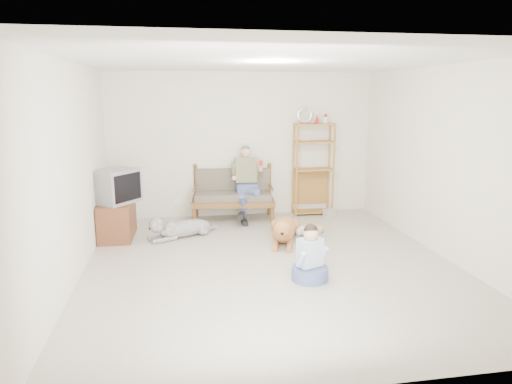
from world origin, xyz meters
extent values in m
plane|color=beige|center=(0.00, 0.00, 0.00)|extent=(5.50, 5.50, 0.00)
plane|color=white|center=(0.00, 0.00, 2.70)|extent=(5.50, 5.50, 0.00)
plane|color=silver|center=(0.00, 2.75, 1.35)|extent=(5.00, 0.00, 5.00)
plane|color=silver|center=(0.00, -2.75, 1.35)|extent=(5.00, 0.00, 5.00)
plane|color=silver|center=(-2.50, 0.00, 1.35)|extent=(0.00, 5.50, 5.50)
plane|color=silver|center=(2.50, 0.00, 1.35)|extent=(0.00, 5.50, 5.50)
cube|color=brown|center=(-0.23, 2.37, 0.35)|extent=(1.56, 0.85, 0.10)
cube|color=brown|center=(-0.23, 2.37, 0.47)|extent=(1.43, 0.74, 0.13)
cube|color=brown|center=(-0.23, 2.61, 0.70)|extent=(1.39, 0.26, 0.45)
cylinder|color=brown|center=(-0.23, 2.67, 0.90)|extent=(1.40, 0.19, 0.05)
cylinder|color=brown|center=(-0.93, 2.07, 0.15)|extent=(0.07, 0.07, 0.30)
cylinder|color=brown|center=(-0.93, 2.67, 0.47)|extent=(0.07, 0.07, 0.95)
cylinder|color=brown|center=(0.47, 2.07, 0.15)|extent=(0.07, 0.07, 0.30)
cylinder|color=brown|center=(0.47, 2.67, 0.47)|extent=(0.07, 0.07, 0.95)
cube|color=#515F95|center=(0.02, 2.37, 0.59)|extent=(0.37, 0.36, 0.19)
cube|color=#7B7A56|center=(0.02, 2.46, 0.92)|extent=(0.39, 0.27, 0.49)
sphere|color=tan|center=(0.02, 2.44, 1.25)|extent=(0.20, 0.20, 0.20)
sphere|color=#54504A|center=(0.02, 2.45, 1.28)|extent=(0.18, 0.18, 0.18)
cylinder|color=red|center=(0.27, 2.26, 1.08)|extent=(0.07, 0.07, 0.08)
cube|color=olive|center=(1.34, 2.55, 1.74)|extent=(0.74, 0.30, 0.03)
torus|color=silver|center=(1.15, 2.55, 1.91)|extent=(0.30, 0.05, 0.30)
cone|color=red|center=(1.39, 2.55, 1.84)|extent=(0.10, 0.10, 0.16)
cylinder|color=olive|center=(0.98, 2.41, 0.88)|extent=(0.04, 0.04, 1.76)
cylinder|color=olive|center=(0.98, 2.69, 0.88)|extent=(0.04, 0.04, 1.76)
cylinder|color=olive|center=(1.71, 2.41, 0.88)|extent=(0.04, 0.04, 1.76)
cylinder|color=olive|center=(1.71, 2.69, 0.88)|extent=(0.04, 0.04, 1.76)
cube|color=silver|center=(1.63, 2.34, 0.07)|extent=(0.25, 0.22, 0.13)
cube|color=brown|center=(-2.22, 1.62, 0.30)|extent=(0.53, 0.92, 0.60)
cube|color=brown|center=(-2.46, 1.40, 0.30)|extent=(0.03, 0.40, 0.50)
cube|color=brown|center=(-2.46, 1.84, 0.30)|extent=(0.03, 0.40, 0.50)
cube|color=gray|center=(-2.20, 1.58, 0.87)|extent=(0.81, 0.83, 0.54)
cube|color=black|center=(-2.00, 1.41, 0.87)|extent=(0.36, 0.44, 0.43)
cube|color=white|center=(-1.25, 2.73, 0.30)|extent=(0.12, 0.02, 0.08)
ellipsoid|color=#BF7D42|center=(0.45, 1.13, 0.16)|extent=(0.64, 1.09, 0.32)
sphere|color=#BF7D42|center=(0.36, 0.83, 0.18)|extent=(0.32, 0.32, 0.32)
sphere|color=#BF7D42|center=(0.29, 0.59, 0.32)|extent=(0.26, 0.26, 0.26)
ellipsoid|color=#BF7D42|center=(0.26, 0.48, 0.30)|extent=(0.16, 0.21, 0.10)
cylinder|color=#BF7D42|center=(0.59, 1.63, 0.06)|extent=(0.08, 0.42, 0.05)
ellipsoid|color=#BF7D42|center=(0.21, 0.63, 0.32)|extent=(0.08, 0.09, 0.13)
ellipsoid|color=#BF7D42|center=(0.39, 0.59, 0.32)|extent=(0.08, 0.09, 0.13)
ellipsoid|color=silver|center=(-1.13, 1.49, 0.14)|extent=(0.95, 0.67, 0.27)
sphere|color=silver|center=(-1.38, 1.38, 0.15)|extent=(0.27, 0.27, 0.27)
sphere|color=silver|center=(-1.58, 1.28, 0.27)|extent=(0.23, 0.23, 0.23)
ellipsoid|color=silver|center=(-1.68, 1.24, 0.25)|extent=(0.20, 0.16, 0.09)
cylinder|color=silver|center=(-0.72, 1.69, 0.05)|extent=(0.29, 0.29, 0.04)
ellipsoid|color=silver|center=(-1.60, 1.37, 0.27)|extent=(0.09, 0.08, 0.12)
ellipsoid|color=silver|center=(-1.53, 1.22, 0.27)|extent=(0.09, 0.08, 0.12)
ellipsoid|color=silver|center=(0.85, 1.14, 0.08)|extent=(0.40, 0.46, 0.17)
sphere|color=silver|center=(0.92, 1.03, 0.10)|extent=(0.17, 0.17, 0.17)
sphere|color=#A88054|center=(0.98, 0.95, 0.17)|extent=(0.15, 0.15, 0.15)
ellipsoid|color=#A88054|center=(1.02, 0.89, 0.15)|extent=(0.12, 0.13, 0.06)
cylinder|color=silver|center=(0.72, 1.32, 0.03)|extent=(0.16, 0.12, 0.03)
cone|color=#A88054|center=(0.93, 0.93, 0.21)|extent=(0.05, 0.05, 0.05)
cone|color=#A88054|center=(1.02, 0.99, 0.21)|extent=(0.05, 0.05, 0.05)
torus|color=red|center=(0.97, 0.96, 0.16)|extent=(0.14, 0.14, 0.02)
cylinder|color=#515F95|center=(0.38, -0.59, 0.08)|extent=(0.46, 0.46, 0.17)
cube|color=silver|center=(0.38, -0.57, 0.36)|extent=(0.34, 0.28, 0.36)
sphere|color=tan|center=(0.38, -0.59, 0.61)|extent=(0.19, 0.19, 0.19)
sphere|color=black|center=(0.38, -0.58, 0.64)|extent=(0.18, 0.18, 0.18)
camera|label=1|loc=(-1.21, -5.79, 2.29)|focal=32.00mm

